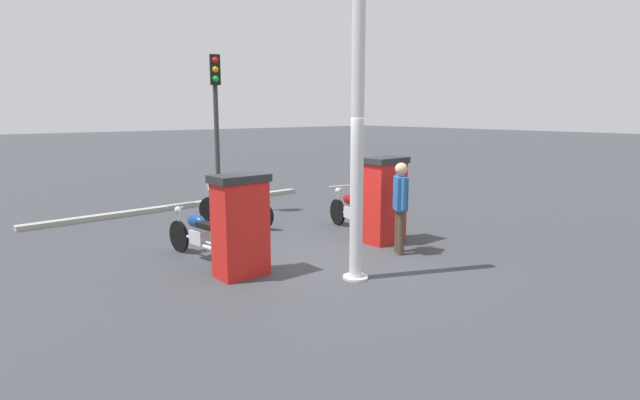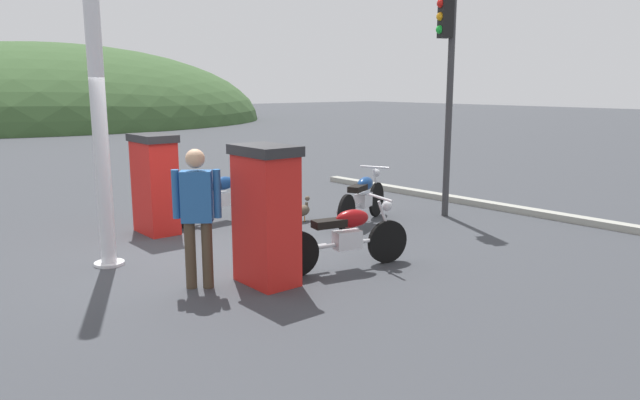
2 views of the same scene
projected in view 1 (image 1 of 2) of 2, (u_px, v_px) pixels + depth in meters
The scene contains 11 objects.
ground_plane at pixel (326, 259), 8.95m from camera, with size 120.00×120.00×0.00m, color #383A3F.
fuel_pump_near at pixel (384, 200), 9.93m from camera, with size 0.61×0.85×1.70m.
fuel_pump_far at pixel (240, 225), 7.89m from camera, with size 0.59×0.88×1.63m.
motorcycle_near_pump at pixel (352, 210), 10.97m from camera, with size 1.92×0.71×0.94m.
motorcycle_far_pump at pixel (199, 233), 8.83m from camera, with size 2.05×0.56×0.94m.
motorcycle_extra at pixel (234, 206), 11.34m from camera, with size 1.84×0.94×0.96m.
attendant_person at pixel (400, 202), 9.13m from camera, with size 0.52×0.40×1.68m.
wandering_duck at pixel (218, 228), 10.34m from camera, with size 0.43×0.29×0.44m.
roadside_traffic_light at pixel (216, 107), 12.44m from camera, with size 0.40×0.30×3.94m.
canopy_support_pole at pixel (357, 134), 7.49m from camera, with size 0.40×0.40×4.65m.
road_edge_kerb at pixel (180, 206), 13.57m from camera, with size 0.68×7.85×0.12m.
Camera 1 is at (-6.60, 5.57, 2.59)m, focal length 28.22 mm.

